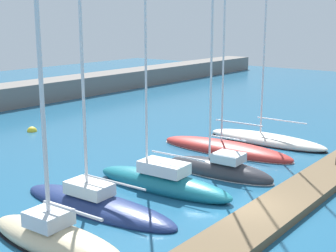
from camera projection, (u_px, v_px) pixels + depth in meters
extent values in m
plane|color=#1E567A|center=(245.00, 212.00, 21.79)|extent=(120.00, 120.00, 0.00)
cube|color=brown|center=(269.00, 215.00, 21.01)|extent=(29.47, 2.30, 0.39)
ellipsoid|color=beige|center=(56.00, 240.00, 18.44)|extent=(2.39, 6.87, 1.07)
ellipsoid|color=black|center=(56.00, 246.00, 18.50)|extent=(2.41, 6.94, 0.12)
cylinder|color=silver|center=(39.00, 47.00, 17.00)|extent=(0.17, 0.17, 13.56)
cylinder|color=silver|center=(72.00, 210.00, 17.58)|extent=(0.28, 3.01, 0.12)
cube|color=silver|center=(49.00, 218.00, 18.44)|extent=(1.50, 1.57, 0.60)
ellipsoid|color=navy|center=(97.00, 207.00, 22.22)|extent=(2.78, 9.03, 1.04)
cylinder|color=silver|center=(82.00, 57.00, 21.02)|extent=(0.14, 0.14, 12.69)
cylinder|color=silver|center=(114.00, 182.00, 21.30)|extent=(0.29, 3.58, 0.10)
cube|color=silver|center=(89.00, 188.00, 22.28)|extent=(1.40, 2.24, 0.58)
ellipsoid|color=#19707F|center=(162.00, 184.00, 24.66)|extent=(2.43, 8.12, 1.17)
cylinder|color=silver|center=(146.00, 47.00, 23.68)|extent=(0.11, 0.11, 12.61)
cylinder|color=silver|center=(178.00, 156.00, 23.79)|extent=(0.27, 3.12, 0.08)
cube|color=silver|center=(164.00, 168.00, 24.41)|extent=(1.50, 2.57, 0.60)
ellipsoid|color=#2D2D33|center=(218.00, 171.00, 27.08)|extent=(2.34, 6.71, 1.25)
ellipsoid|color=silver|center=(218.00, 174.00, 27.12)|extent=(2.37, 6.77, 0.12)
cylinder|color=silver|center=(212.00, 46.00, 25.88)|extent=(0.12, 0.12, 12.63)
cylinder|color=silver|center=(228.00, 138.00, 26.34)|extent=(0.20, 2.16, 0.08)
cube|color=silver|center=(229.00, 158.00, 26.54)|extent=(1.44, 1.65, 0.48)
ellipsoid|color=#B72D28|center=(225.00, 149.00, 31.60)|extent=(2.77, 9.48, 1.08)
ellipsoid|color=silver|center=(225.00, 151.00, 31.63)|extent=(2.79, 9.58, 0.12)
cylinder|color=silver|center=(225.00, 3.00, 29.72)|extent=(0.12, 0.12, 17.53)
cylinder|color=silver|center=(239.00, 123.00, 30.66)|extent=(0.22, 3.33, 0.08)
ellipsoid|color=silver|center=(266.00, 140.00, 33.83)|extent=(2.32, 8.80, 0.90)
ellipsoid|color=black|center=(266.00, 142.00, 33.87)|extent=(2.34, 8.89, 0.12)
cylinder|color=silver|center=(266.00, 11.00, 32.15)|extent=(0.12, 0.12, 16.73)
cylinder|color=silver|center=(282.00, 120.00, 32.84)|extent=(0.11, 3.58, 0.08)
sphere|color=yellow|center=(32.00, 131.00, 37.18)|extent=(0.76, 0.76, 0.76)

